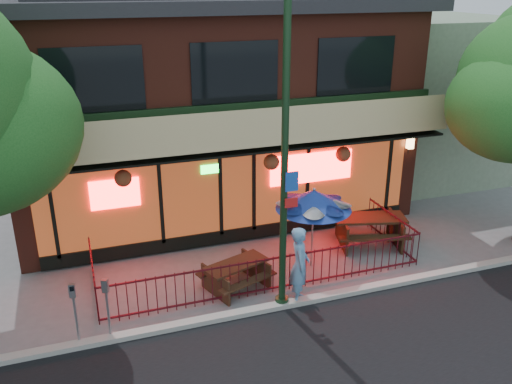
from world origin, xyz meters
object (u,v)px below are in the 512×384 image
picnic_table_right (369,226)px  street_light (284,182)px  patio_umbrella (314,200)px  parking_meter_near (107,299)px  picnic_table_left (236,272)px  parking_meter_far (74,304)px  pedestrian (300,265)px

picnic_table_right → street_light: bearing=-148.9°
patio_umbrella → parking_meter_near: 5.76m
street_light → picnic_table_left: (-0.80, 1.10, -2.69)m
patio_umbrella → parking_meter_far: 6.38m
street_light → picnic_table_right: street_light is taller
picnic_table_right → parking_meter_near: parking_meter_near is taller
parking_meter_near → street_light: bearing=-0.0°
picnic_table_left → pedestrian: (1.26, -1.05, 0.51)m
patio_umbrella → parking_meter_near: (-5.47, -1.53, -0.95)m
parking_meter_far → street_light: bearing=-0.0°
picnic_table_left → parking_meter_near: bearing=-161.0°
picnic_table_right → patio_umbrella: bearing=-163.3°
pedestrian → parking_meter_far: pedestrian is taller
pedestrian → picnic_table_right: bearing=-35.7°
street_light → parking_meter_near: size_ratio=4.76×
patio_umbrella → picnic_table_left: bearing=-169.3°
patio_umbrella → parking_meter_far: bearing=-166.0°
patio_umbrella → pedestrian: patio_umbrella is taller
patio_umbrella → picnic_table_right: bearing=16.7°
parking_meter_near → patio_umbrella: bearing=15.6°
patio_umbrella → parking_meter_near: bearing=-164.4°
street_light → parking_meter_near: 4.55m
picnic_table_left → parking_meter_far: bearing=-164.1°
street_light → parking_meter_far: 5.12m
picnic_table_right → parking_meter_near: (-7.60, -2.17, 0.42)m
picnic_table_left → parking_meter_near: size_ratio=1.33×
patio_umbrella → pedestrian: size_ratio=1.17×
parking_meter_near → picnic_table_right: bearing=15.9°
patio_umbrella → pedestrian: (-1.01, -1.48, -0.97)m
picnic_table_left → parking_meter_far: size_ratio=1.31×
picnic_table_left → parking_meter_far: (-3.86, -1.10, 0.55)m
picnic_table_left → parking_meter_near: parking_meter_near is taller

